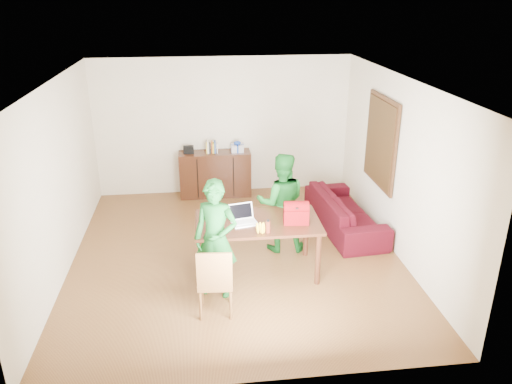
{
  "coord_description": "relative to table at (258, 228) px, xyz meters",
  "views": [
    {
      "loc": [
        -0.51,
        -6.85,
        3.86
      ],
      "look_at": [
        0.28,
        -0.33,
        1.18
      ],
      "focal_mm": 35.0,
      "sensor_mm": 36.0,
      "label": 1
    }
  ],
  "objects": [
    {
      "name": "room",
      "position": [
        -0.27,
        0.66,
        0.59
      ],
      "size": [
        5.2,
        5.7,
        2.9
      ],
      "color": "#452111",
      "rests_on": "ground"
    },
    {
      "name": "table",
      "position": [
        0.0,
        0.0,
        0.0
      ],
      "size": [
        1.76,
        1.0,
        0.82
      ],
      "rotation": [
        0.0,
        0.0,
        -0.01
      ],
      "color": "black",
      "rests_on": "ground"
    },
    {
      "name": "sofa",
      "position": [
        1.67,
        1.27,
        -0.41
      ],
      "size": [
        0.98,
        2.14,
        0.61
      ],
      "primitive_type": "imported",
      "rotation": [
        0.0,
        0.0,
        1.65
      ],
      "color": "#3A0715",
      "rests_on": "ground"
    },
    {
      "name": "bananas",
      "position": [
        -0.01,
        -0.38,
        0.14
      ],
      "size": [
        0.19,
        0.15,
        0.06
      ],
      "primitive_type": null,
      "rotation": [
        0.0,
        0.0,
        0.35
      ],
      "color": "yellow",
      "rests_on": "table"
    },
    {
      "name": "laptop",
      "position": [
        -0.19,
        -0.06,
        0.15
      ],
      "size": [
        0.39,
        0.31,
        0.25
      ],
      "rotation": [
        0.0,
        0.0,
        0.22
      ],
      "color": "white",
      "rests_on": "table"
    },
    {
      "name": "bottle",
      "position": [
        0.09,
        -0.37,
        0.2
      ],
      "size": [
        0.07,
        0.07,
        0.19
      ],
      "primitive_type": "cylinder",
      "rotation": [
        0.0,
        0.0,
        0.13
      ],
      "color": "#582014",
      "rests_on": "table"
    },
    {
      "name": "red_bag",
      "position": [
        0.52,
        -0.12,
        0.23
      ],
      "size": [
        0.36,
        0.23,
        0.25
      ],
      "primitive_type": "cube",
      "rotation": [
        0.0,
        0.0,
        -0.1
      ],
      "color": "maroon",
      "rests_on": "table"
    },
    {
      "name": "person_near",
      "position": [
        -0.61,
        -0.48,
        0.1
      ],
      "size": [
        0.7,
        0.58,
        1.64
      ],
      "primitive_type": "imported",
      "rotation": [
        0.0,
        0.0,
        -0.37
      ],
      "color": "#12521C",
      "rests_on": "ground"
    },
    {
      "name": "person_far",
      "position": [
        0.45,
        0.67,
        0.08
      ],
      "size": [
        0.82,
        0.66,
        1.59
      ],
      "primitive_type": "imported",
      "rotation": [
        0.0,
        0.0,
        3.06
      ],
      "color": "#145D1C",
      "rests_on": "ground"
    },
    {
      "name": "chair",
      "position": [
        -0.65,
        -0.93,
        -0.44
      ],
      "size": [
        0.46,
        0.44,
        0.96
      ],
      "rotation": [
        0.0,
        0.0,
        -0.07
      ],
      "color": "brown",
      "rests_on": "ground"
    }
  ]
}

